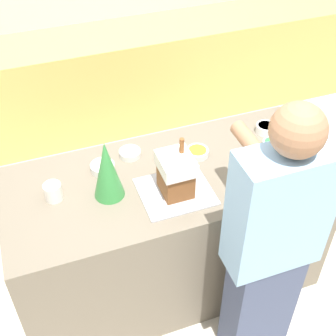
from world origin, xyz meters
The scene contains 13 objects.
ground_plane centered at (0.00, 0.00, 0.00)m, with size 12.00×12.00×0.00m, color beige.
back_cabinet_block centered at (0.00, 1.85, 0.44)m, with size 6.00×0.60×0.89m.
kitchen_island centered at (0.00, 0.00, 0.46)m, with size 1.82×0.78×0.92m.
baking_tray centered at (-0.01, -0.13, 0.92)m, with size 0.37×0.33×0.01m.
gingerbread_house centered at (-0.01, -0.13, 1.05)m, with size 0.17×0.19×0.31m.
decorative_tree centered at (-0.34, -0.03, 1.09)m, with size 0.16×0.16×0.34m.
candy_bowl_far_left centered at (-0.33, 0.17, 0.94)m, with size 0.13×0.13×0.04m.
candy_bowl_near_tray_right centered at (0.69, 0.17, 0.95)m, with size 0.12×0.12×0.05m.
candy_bowl_far_right centered at (0.21, 0.11, 0.94)m, with size 0.13×0.13×0.04m.
candy_bowl_behind_tray centered at (0.65, 0.03, 0.94)m, with size 0.10×0.10×0.04m.
candy_bowl_beside_tree centered at (-0.15, 0.24, 0.94)m, with size 0.12×0.12×0.04m.
mug centered at (-0.61, 0.04, 0.97)m, with size 0.09×0.09×0.10m.
person centered at (0.29, -0.61, 0.88)m, with size 0.45×0.56×1.70m.
Camera 1 is at (-0.65, -1.76, 2.64)m, focal length 50.00 mm.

